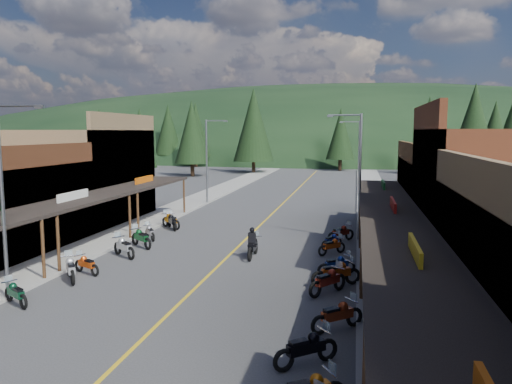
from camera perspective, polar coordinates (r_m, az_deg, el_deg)
The scene contains 41 objects.
ground at distance 25.42m, azimuth -4.78°, elevation -8.84°, with size 220.00×220.00×0.00m, color #38383A.
centerline at distance 44.56m, azimuth 2.40°, elevation -1.97°, with size 0.15×90.00×0.01m, color gold.
sidewalk_west at distance 46.69m, azimuth -8.20°, elevation -1.54°, with size 3.40×94.00×0.15m, color gray.
sidewalk_east at distance 44.05m, azimuth 13.66°, elevation -2.17°, with size 3.40×94.00×0.15m, color gray.
shop_west_3 at distance 40.60m, azimuth -19.23°, elevation 1.77°, with size 10.90×10.20×8.20m.
shop_east_2 at distance 26.33m, azimuth 26.52°, elevation -1.18°, with size 10.90×9.00×8.20m.
shop_east_3 at distance 35.72m, azimuth 22.43°, elevation -0.61°, with size 10.90×10.20×6.20m.
streetlight_0 at distance 22.42m, azimuth -26.76°, elevation -0.06°, with size 2.16×0.18×8.00m.
streetlight_1 at distance 47.60m, azimuth -5.50°, elevation 3.97°, with size 2.16×0.18×8.00m.
streetlight_2 at distance 31.57m, azimuth 11.53°, elevation 2.37°, with size 2.16×0.18×8.00m.
streetlight_3 at distance 53.54m, azimuth 11.52°, elevation 4.19°, with size 2.16×0.18×8.00m.
ridge_hill at distance 158.78m, azimuth 8.95°, elevation 4.37°, with size 310.00×140.00×60.00m, color black.
pine_0 at distance 97.49m, azimuth -17.43°, elevation 6.38°, with size 5.04×5.04×11.00m.
pine_1 at distance 98.45m, azimuth -6.91°, elevation 7.09°, with size 5.88×5.88×12.50m.
pine_2 at distance 83.22m, azimuth -0.28°, elevation 7.69°, with size 6.72×6.72×14.00m.
pine_3 at distance 89.53m, azimuth 9.64°, elevation 6.58°, with size 5.04×5.04×11.00m.
pine_4 at distance 84.22m, azimuth 19.15°, elevation 6.79°, with size 5.88×5.88×12.50m.
pine_7 at distance 106.81m, azimuth -10.00°, elevation 7.02°, with size 5.88×5.88×12.50m.
pine_8 at distance 69.75m, azimuth -13.11°, elevation 6.00°, with size 4.48×4.48×10.00m.
pine_9 at distance 70.59m, azimuth 25.60°, elevation 5.84°, with size 4.93×4.93×10.80m.
pine_10 at distance 77.58m, azimuth -7.34°, elevation 6.80°, with size 5.38×5.38×11.60m.
pine_11 at distance 62.87m, azimuth 23.64°, elevation 6.62°, with size 5.82×5.82×12.40m.
bike_west_5 at distance 22.36m, azimuth -25.77°, elevation -10.29°, with size 0.63×1.90×1.08m, color #0B3821, non-canonical shape.
bike_west_6 at distance 24.87m, azimuth -20.43°, elevation -8.11°, with size 0.74×2.22×1.27m, color #ACACB1, non-canonical shape.
bike_west_7 at distance 25.79m, azimuth -18.80°, elevation -7.75°, with size 0.62×1.85×1.06m, color #CA450E, non-canonical shape.
bike_west_8 at distance 28.52m, azimuth -14.85°, elevation -5.99°, with size 0.74×2.23×1.27m, color #A0A1A6, non-canonical shape.
bike_west_9 at distance 30.64m, azimuth -13.00°, elevation -5.03°, with size 0.75×2.25×1.29m, color #0E491E, non-canonical shape.
bike_west_10 at distance 32.70m, azimuth -12.03°, elevation -4.45°, with size 0.62×1.86×1.06m, color gray, non-canonical shape.
bike_west_11 at distance 35.81m, azimuth -9.59°, elevation -3.24°, with size 0.74×2.22×1.27m, color black, non-canonical shape.
bike_west_12 at distance 36.18m, azimuth -9.71°, elevation -3.15°, with size 0.73×2.18×1.25m, color #AC680C, non-canonical shape.
bike_east_4 at distance 15.41m, azimuth 5.75°, elevation -17.18°, with size 0.72×2.15×1.23m, color black, non-canonical shape.
bike_east_5 at distance 18.03m, azimuth 9.28°, elevation -13.58°, with size 0.71×2.14×1.22m, color maroon, non-canonical shape.
bike_east_6 at distance 21.73m, azimuth 8.21°, elevation -9.89°, with size 0.75×2.24×1.28m, color maroon, non-canonical shape.
bike_east_7 at distance 22.90m, azimuth 9.14°, elevation -8.97°, with size 0.77×2.31×1.32m, color #AE400C, non-canonical shape.
bike_east_8 at distance 24.51m, azimuth 9.19°, elevation -8.11°, with size 0.67×2.01×1.15m, color navy, non-canonical shape.
bike_east_9 at distance 28.50m, azimuth 8.67°, elevation -6.03°, with size 0.64×1.91×1.09m, color #B23C0C, non-canonical shape.
bike_east_10 at distance 29.89m, azimuth 8.65°, elevation -5.45°, with size 0.62×1.85×1.06m, color navy, non-canonical shape.
bike_east_11 at distance 31.89m, azimuth 9.67°, elevation -4.54°, with size 0.71×2.14×1.22m, color maroon, non-canonical shape.
rider_on_bike at distance 27.47m, azimuth -0.37°, elevation -6.10°, with size 0.79×2.31×1.76m.
pedestrian_east_a at distance 22.80m, azimuth 13.15°, elevation -8.17°, with size 0.64×0.42×1.76m, color #281F2E.
pedestrian_east_b at distance 33.77m, azimuth 12.88°, elevation -3.42°, with size 0.76×0.44×1.56m, color #4C442F.
Camera 1 is at (6.88, -23.48, 6.90)m, focal length 35.00 mm.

